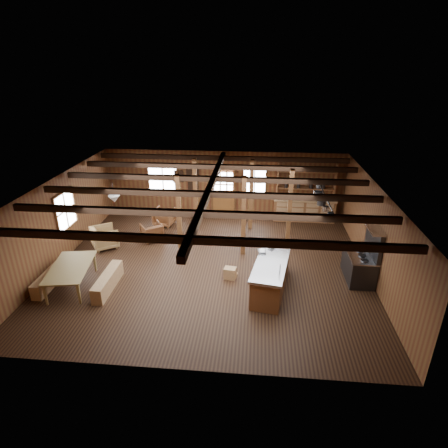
{
  "coord_description": "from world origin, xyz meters",
  "views": [
    {
      "loc": [
        1.4,
        -10.6,
        6.21
      ],
      "look_at": [
        0.35,
        0.87,
        1.15
      ],
      "focal_mm": 30.0,
      "sensor_mm": 36.0,
      "label": 1
    }
  ],
  "objects": [
    {
      "name": "step_stool",
      "position": [
        0.68,
        -0.67,
        0.18
      ],
      "size": [
        0.45,
        0.35,
        0.36
      ],
      "primitive_type": "cube",
      "rotation": [
        0.0,
        0.0,
        -0.15
      ],
      "color": "brown",
      "rests_on": "floor"
    },
    {
      "name": "window_back_left",
      "position": [
        -2.6,
        4.46,
        1.6
      ],
      "size": [
        1.32,
        0.06,
        1.32
      ],
      "color": "white",
      "rests_on": "wall_back"
    },
    {
      "name": "back_door",
      "position": [
        0.0,
        4.45,
        0.88
      ],
      "size": [
        1.02,
        0.08,
        2.15
      ],
      "color": "brown",
      "rests_on": "floor"
    },
    {
      "name": "bowl",
      "position": [
        1.63,
        -0.65,
        0.97
      ],
      "size": [
        0.29,
        0.29,
        0.06
      ],
      "primitive_type": "imported",
      "rotation": [
        0.0,
        0.0,
        0.12
      ],
      "color": "silver",
      "rests_on": "kitchen_island"
    },
    {
      "name": "counter_pot",
      "position": [
        1.88,
        -0.15,
        1.03
      ],
      "size": [
        0.29,
        0.29,
        0.17
      ],
      "primitive_type": "cylinder",
      "color": "silver",
      "rests_on": "kitchen_island"
    },
    {
      "name": "armchair_a",
      "position": [
        -2.43,
        1.75,
        0.33
      ],
      "size": [
        1.0,
        1.0,
        0.66
      ],
      "primitive_type": "imported",
      "rotation": [
        0.0,
        0.0,
        3.75
      ],
      "color": "#5A331B",
      "rests_on": "floor"
    },
    {
      "name": "commercial_range",
      "position": [
        4.65,
        -0.32,
        0.6
      ],
      "size": [
        0.78,
        1.49,
        1.84
      ],
      "color": "#2D2D30",
      "rests_on": "floor"
    },
    {
      "name": "timber_posts",
      "position": [
        0.52,
        2.08,
        1.4
      ],
      "size": [
        3.95,
        2.35,
        2.8
      ],
      "color": "#4D2916",
      "rests_on": "floor"
    },
    {
      "name": "ceiling_joists",
      "position": [
        0.0,
        0.18,
        2.68
      ],
      "size": [
        9.8,
        8.82,
        0.18
      ],
      "color": "black",
      "rests_on": "ceiling"
    },
    {
      "name": "dining_table",
      "position": [
        -3.9,
        -1.56,
        0.34
      ],
      "size": [
        1.39,
        2.11,
        0.69
      ],
      "primitive_type": "imported",
      "rotation": [
        0.0,
        0.0,
        1.73
      ],
      "color": "olive",
      "rests_on": "floor"
    },
    {
      "name": "armchair_c",
      "position": [
        -3.96,
        1.02,
        0.39
      ],
      "size": [
        1.18,
        1.18,
        0.78
      ],
      "primitive_type": "imported",
      "rotation": [
        0.0,
        0.0,
        2.18
      ],
      "color": "olive",
      "rests_on": "floor"
    },
    {
      "name": "pendant_lamps",
      "position": [
        -2.25,
        1.0,
        2.25
      ],
      "size": [
        1.86,
        2.36,
        0.66
      ],
      "color": "#2D2D30",
      "rests_on": "ceiling"
    },
    {
      "name": "back_counter",
      "position": [
        3.4,
        4.2,
        0.6
      ],
      "size": [
        2.55,
        0.6,
        2.45
      ],
      "color": "brown",
      "rests_on": "floor"
    },
    {
      "name": "armchair_b",
      "position": [
        -2.32,
        3.21,
        0.35
      ],
      "size": [
        0.87,
        0.89,
        0.69
      ],
      "primitive_type": "imported",
      "rotation": [
        0.0,
        0.0,
        2.95
      ],
      "color": "brown",
      "rests_on": "floor"
    },
    {
      "name": "bench_wall",
      "position": [
        -4.65,
        -1.56,
        0.22
      ],
      "size": [
        0.3,
        1.63,
        0.45
      ],
      "primitive_type": "cube",
      "color": "brown",
      "rests_on": "floor"
    },
    {
      "name": "pot_rack",
      "position": [
        3.4,
        0.23,
        2.3
      ],
      "size": [
        0.4,
        3.0,
        0.43
      ],
      "color": "#2D2D30",
      "rests_on": "ceiling"
    },
    {
      "name": "bench_aisle",
      "position": [
        -2.86,
        -1.56,
        0.24
      ],
      "size": [
        0.33,
        1.75,
        0.48
      ],
      "primitive_type": "cube",
      "color": "brown",
      "rests_on": "floor"
    },
    {
      "name": "window_back_right",
      "position": [
        1.3,
        4.46,
        1.6
      ],
      "size": [
        1.02,
        0.06,
        1.32
      ],
      "color": "white",
      "rests_on": "wall_back"
    },
    {
      "name": "room",
      "position": [
        0.0,
        0.0,
        1.4
      ],
      "size": [
        10.04,
        9.04,
        2.84
      ],
      "color": "black",
      "rests_on": "ground"
    },
    {
      "name": "kitchen_island",
      "position": [
        1.91,
        -1.15,
        0.48
      ],
      "size": [
        1.29,
        2.61,
        1.2
      ],
      "rotation": [
        0.0,
        0.0,
        -0.17
      ],
      "color": "brown",
      "rests_on": "floor"
    },
    {
      "name": "notice_boards",
      "position": [
        -1.5,
        4.46,
        1.64
      ],
      "size": [
        1.08,
        0.03,
        0.9
      ],
      "color": "silver",
      "rests_on": "wall_back"
    },
    {
      "name": "window_left",
      "position": [
        -4.96,
        0.5,
        1.6
      ],
      "size": [
        0.14,
        1.24,
        1.32
      ],
      "color": "white",
      "rests_on": "wall_back"
    }
  ]
}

